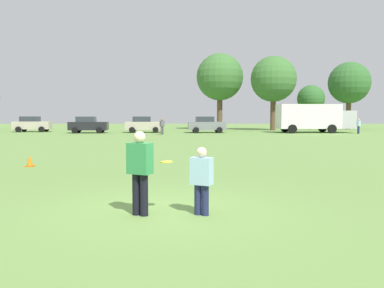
{
  "coord_description": "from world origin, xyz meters",
  "views": [
    {
      "loc": [
        0.65,
        -8.68,
        2.08
      ],
      "look_at": [
        0.6,
        2.58,
        1.26
      ],
      "focal_mm": 38.13,
      "sensor_mm": 36.0,
      "label": 1
    }
  ],
  "objects_px": {
    "player_defender": "(203,177)",
    "parked_car_mid_right": "(145,124)",
    "parked_car_center": "(90,125)",
    "bystander_far_jogger": "(164,126)",
    "traffic_cone": "(32,161)",
    "parked_car_near_right": "(208,125)",
    "parked_car_mid_left": "(34,124)",
    "box_truck": "(316,117)",
    "bystander_sideline_watcher": "(361,125)",
    "player_thrower": "(142,168)",
    "frisbee": "(168,162)"
  },
  "relations": [
    {
      "from": "player_thrower",
      "to": "parked_car_near_right",
      "type": "relative_size",
      "value": 0.4
    },
    {
      "from": "parked_car_mid_right",
      "to": "frisbee",
      "type": "bearing_deg",
      "value": -82.52
    },
    {
      "from": "box_truck",
      "to": "bystander_sideline_watcher",
      "type": "xyz_separation_m",
      "value": [
        4.01,
        -2.6,
        -0.84
      ]
    },
    {
      "from": "parked_car_mid_right",
      "to": "traffic_cone",
      "type": "bearing_deg",
      "value": -91.81
    },
    {
      "from": "parked_car_mid_left",
      "to": "bystander_sideline_watcher",
      "type": "distance_m",
      "value": 36.84
    },
    {
      "from": "player_thrower",
      "to": "bystander_far_jogger",
      "type": "distance_m",
      "value": 33.2
    },
    {
      "from": "parked_car_mid_right",
      "to": "box_truck",
      "type": "distance_m",
      "value": 19.18
    },
    {
      "from": "parked_car_center",
      "to": "bystander_far_jogger",
      "type": "xyz_separation_m",
      "value": [
        8.48,
        -3.66,
        0.01
      ]
    },
    {
      "from": "parked_car_mid_right",
      "to": "box_truck",
      "type": "relative_size",
      "value": 0.5
    },
    {
      "from": "parked_car_near_right",
      "to": "parked_car_center",
      "type": "bearing_deg",
      "value": -176.81
    },
    {
      "from": "player_defender",
      "to": "parked_car_mid_left",
      "type": "height_order",
      "value": "parked_car_mid_left"
    },
    {
      "from": "parked_car_center",
      "to": "parked_car_near_right",
      "type": "xyz_separation_m",
      "value": [
        13.13,
        0.73,
        0.0
      ]
    },
    {
      "from": "parked_car_mid_left",
      "to": "box_truck",
      "type": "distance_m",
      "value": 32.6
    },
    {
      "from": "traffic_cone",
      "to": "parked_car_mid_left",
      "type": "relative_size",
      "value": 0.11
    },
    {
      "from": "frisbee",
      "to": "parked_car_near_right",
      "type": "bearing_deg",
      "value": 86.69
    },
    {
      "from": "player_defender",
      "to": "box_truck",
      "type": "height_order",
      "value": "box_truck"
    },
    {
      "from": "parked_car_mid_left",
      "to": "box_truck",
      "type": "relative_size",
      "value": 0.5
    },
    {
      "from": "parked_car_mid_right",
      "to": "bystander_sideline_watcher",
      "type": "height_order",
      "value": "parked_car_mid_right"
    },
    {
      "from": "parked_car_center",
      "to": "bystander_far_jogger",
      "type": "distance_m",
      "value": 9.23
    },
    {
      "from": "player_defender",
      "to": "parked_car_center",
      "type": "relative_size",
      "value": 0.33
    },
    {
      "from": "player_defender",
      "to": "parked_car_mid_left",
      "type": "distance_m",
      "value": 44.03
    },
    {
      "from": "player_thrower",
      "to": "parked_car_mid_left",
      "type": "distance_m",
      "value": 43.52
    },
    {
      "from": "traffic_cone",
      "to": "parked_car_mid_left",
      "type": "height_order",
      "value": "parked_car_mid_left"
    },
    {
      "from": "traffic_cone",
      "to": "parked_car_center",
      "type": "distance_m",
      "value": 29.41
    },
    {
      "from": "traffic_cone",
      "to": "parked_car_mid_left",
      "type": "bearing_deg",
      "value": 111.26
    },
    {
      "from": "parked_car_mid_right",
      "to": "parked_car_center",
      "type": "bearing_deg",
      "value": -168.17
    },
    {
      "from": "parked_car_near_right",
      "to": "box_truck",
      "type": "height_order",
      "value": "box_truck"
    },
    {
      "from": "player_defender",
      "to": "traffic_cone",
      "type": "distance_m",
      "value": 10.28
    },
    {
      "from": "parked_car_mid_right",
      "to": "parked_car_near_right",
      "type": "xyz_separation_m",
      "value": [
        7.12,
        -0.53,
        0.0
      ]
    },
    {
      "from": "box_truck",
      "to": "parked_car_mid_right",
      "type": "bearing_deg",
      "value": 178.22
    },
    {
      "from": "parked_car_mid_left",
      "to": "bystander_far_jogger",
      "type": "height_order",
      "value": "parked_car_mid_left"
    },
    {
      "from": "bystander_sideline_watcher",
      "to": "parked_car_mid_right",
      "type": "bearing_deg",
      "value": 172.16
    },
    {
      "from": "box_truck",
      "to": "bystander_sideline_watcher",
      "type": "bearing_deg",
      "value": -32.94
    },
    {
      "from": "traffic_cone",
      "to": "player_thrower",
      "type": "bearing_deg",
      "value": -55.45
    },
    {
      "from": "parked_car_near_right",
      "to": "bystander_far_jogger",
      "type": "relative_size",
      "value": 2.62
    },
    {
      "from": "player_thrower",
      "to": "parked_car_near_right",
      "type": "height_order",
      "value": "parked_car_near_right"
    },
    {
      "from": "player_defender",
      "to": "frisbee",
      "type": "height_order",
      "value": "player_defender"
    },
    {
      "from": "bystander_sideline_watcher",
      "to": "box_truck",
      "type": "bearing_deg",
      "value": 147.06
    },
    {
      "from": "player_thrower",
      "to": "traffic_cone",
      "type": "xyz_separation_m",
      "value": [
        -5.4,
        7.83,
        -0.75
      ]
    },
    {
      "from": "player_defender",
      "to": "parked_car_near_right",
      "type": "relative_size",
      "value": 0.33
    },
    {
      "from": "player_defender",
      "to": "parked_car_mid_right",
      "type": "height_order",
      "value": "parked_car_mid_right"
    },
    {
      "from": "player_defender",
      "to": "box_truck",
      "type": "xyz_separation_m",
      "value": [
        13.45,
        37.44,
        0.97
      ]
    },
    {
      "from": "traffic_cone",
      "to": "parked_car_center",
      "type": "xyz_separation_m",
      "value": [
        -5.05,
        28.97,
        0.69
      ]
    },
    {
      "from": "player_defender",
      "to": "parked_car_mid_right",
      "type": "bearing_deg",
      "value": 98.53
    },
    {
      "from": "parked_car_center",
      "to": "bystander_far_jogger",
      "type": "relative_size",
      "value": 2.62
    },
    {
      "from": "player_defender",
      "to": "parked_car_center",
      "type": "distance_m",
      "value": 38.6
    },
    {
      "from": "player_defender",
      "to": "parked_car_center",
      "type": "bearing_deg",
      "value": 107.67
    },
    {
      "from": "parked_car_mid_right",
      "to": "player_thrower",
      "type": "bearing_deg",
      "value": -83.35
    },
    {
      "from": "parked_car_near_right",
      "to": "bystander_far_jogger",
      "type": "distance_m",
      "value": 6.4
    },
    {
      "from": "box_truck",
      "to": "parked_car_center",
      "type": "bearing_deg",
      "value": -178.49
    }
  ]
}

